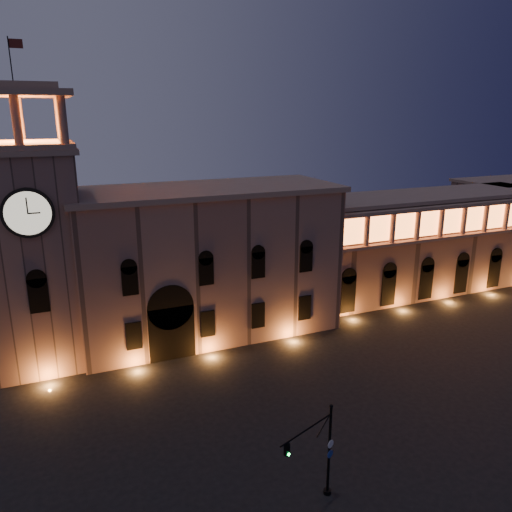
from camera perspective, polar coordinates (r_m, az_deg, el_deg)
name	(u,v)px	position (r m, az deg, el deg)	size (l,w,h in m)	color
ground	(309,423)	(45.52, 6.08, -18.46)	(160.00, 160.00, 0.00)	black
government_building	(207,261)	(59.46, -5.64, -0.60)	(30.80, 12.80, 17.60)	#815E54
clock_tower	(34,249)	(55.22, -24.00, 0.77)	(9.80, 9.80, 32.40)	#815E54
colonnade_wing	(423,242)	(78.10, 18.53, 1.57)	(40.60, 11.50, 14.50)	#7C594F
traffic_light	(321,454)	(36.19, 7.47, -21.49)	(4.90, 2.13, 7.14)	black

